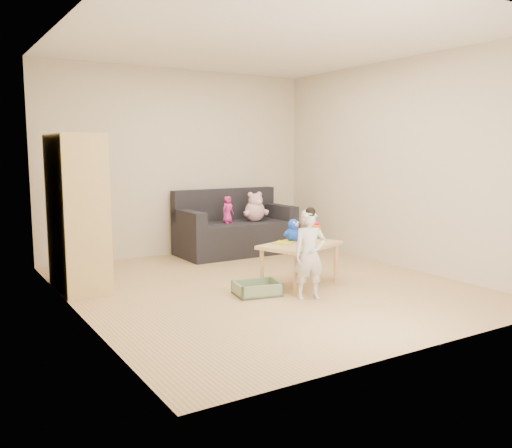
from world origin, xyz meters
TOP-DOWN VIEW (x-y plane):
  - room at (0.00, 0.00)m, footprint 4.50×4.50m
  - wardrobe at (-1.76, 0.91)m, footprint 0.46×0.91m
  - sofa at (0.65, 1.78)m, footprint 1.65×0.84m
  - play_table at (0.34, -0.19)m, footprint 1.02×0.81m
  - storage_bin at (-0.27, -0.29)m, footprint 0.51×0.42m
  - toddler at (0.10, -0.69)m, footprint 0.38×0.31m
  - pink_bear at (0.92, 1.70)m, footprint 0.34×0.30m
  - doll at (0.49, 1.73)m, footprint 0.21×0.17m
  - ring_stacker at (0.64, -0.07)m, footprint 0.18×0.18m
  - brown_bottle at (0.44, 0.00)m, footprint 0.08×0.08m
  - blue_plush at (0.35, -0.04)m, footprint 0.27×0.26m
  - wooden_figure at (0.28, -0.26)m, footprint 0.05×0.05m
  - yellow_book at (0.19, -0.11)m, footprint 0.27×0.27m

SIDE VIEW (x-z plane):
  - storage_bin at x=-0.27m, z-range 0.00..0.14m
  - sofa at x=0.65m, z-range 0.00..0.46m
  - play_table at x=0.34m, z-range 0.00..0.47m
  - toddler at x=0.10m, z-range 0.00..0.87m
  - yellow_book at x=0.19m, z-range 0.47..0.48m
  - wooden_figure at x=0.28m, z-range 0.47..0.57m
  - ring_stacker at x=0.64m, z-range 0.44..0.65m
  - brown_bottle at x=0.44m, z-range 0.45..0.69m
  - blue_plush at x=0.35m, z-range 0.47..0.72m
  - pink_bear at x=0.92m, z-range 0.46..0.82m
  - doll at x=0.49m, z-range 0.46..0.83m
  - wardrobe at x=-1.76m, z-range 0.00..1.64m
  - room at x=0.00m, z-range -0.95..3.55m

